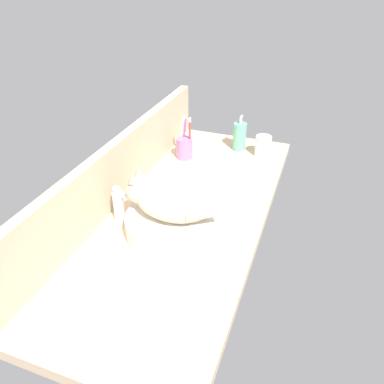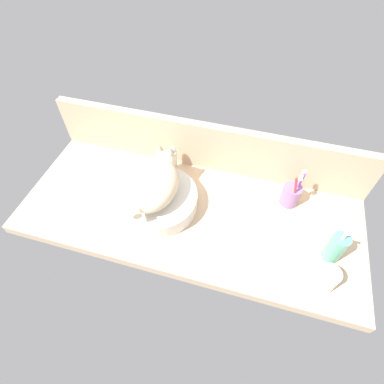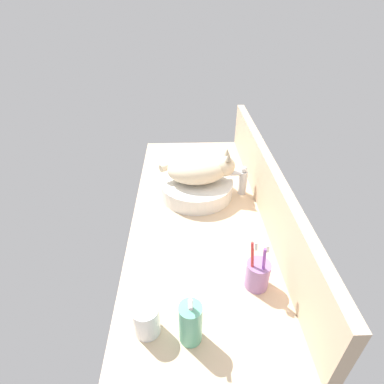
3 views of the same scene
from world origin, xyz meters
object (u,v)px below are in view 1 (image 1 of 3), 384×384
(soap_dispenser, at_px, (240,136))
(faucet, at_px, (121,203))
(cat, at_px, (170,200))
(sink_basin, at_px, (175,224))
(water_glass, at_px, (263,147))
(toothbrush_cup, at_px, (185,147))

(soap_dispenser, bearing_deg, faucet, 160.27)
(cat, bearing_deg, faucet, 89.94)
(faucet, bearing_deg, sink_basin, -89.81)
(faucet, bearing_deg, cat, -90.06)
(cat, bearing_deg, water_glass, -15.17)
(cat, bearing_deg, sink_basin, -86.47)
(faucet, relative_size, toothbrush_cup, 0.73)
(faucet, height_order, water_glass, faucet)
(faucet, distance_m, water_glass, 0.73)
(cat, relative_size, faucet, 2.38)
(soap_dispenser, bearing_deg, toothbrush_cup, 128.05)
(soap_dispenser, bearing_deg, sink_basin, 176.03)
(soap_dispenser, xyz_separation_m, water_glass, (-0.02, -0.11, -0.02))
(cat, relative_size, water_glass, 3.50)
(sink_basin, height_order, soap_dispenser, soap_dispenser)
(soap_dispenser, height_order, toothbrush_cup, toothbrush_cup)
(faucet, bearing_deg, toothbrush_cup, -3.70)
(faucet, height_order, toothbrush_cup, toothbrush_cup)
(toothbrush_cup, distance_m, water_glass, 0.35)
(faucet, height_order, soap_dispenser, soap_dispenser)
(cat, bearing_deg, toothbrush_cup, 16.18)
(water_glass, bearing_deg, toothbrush_cup, 113.08)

